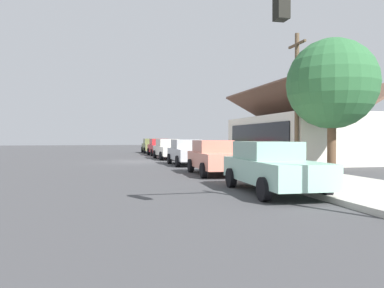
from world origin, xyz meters
name	(u,v)px	position (x,y,z in m)	size (l,w,h in m)	color
ground_plane	(137,162)	(0.00, 0.00, 0.00)	(120.00, 120.00, 0.00)	#424244
sidewalk_curb	(212,159)	(0.00, 5.60, 0.08)	(60.00, 4.20, 0.16)	beige
car_olive	(151,146)	(-14.68, 2.84, 0.81)	(4.70, 2.02, 1.59)	olive
car_cherry	(159,147)	(-8.74, 2.89, 0.81)	(4.47, 2.03, 1.59)	red
car_ivory	(168,149)	(-2.61, 2.70, 0.81)	(4.88, 2.02, 1.59)	silver
car_silver	(187,152)	(3.90, 2.82, 0.81)	(4.54, 2.03, 1.59)	silver
car_coral	(214,157)	(10.23, 2.71, 0.81)	(4.41, 2.02, 1.59)	#EA8C75
car_seafoam	(271,166)	(16.12, 2.84, 0.82)	(4.86, 2.10, 1.59)	#9ED1BC
storefront_building	(302,137)	(1.74, 11.98, 1.77)	(13.22, 7.55, 5.31)	silver
shade_tree	(332,84)	(9.80, 9.13, 4.46)	(4.62, 4.62, 6.78)	brown
traffic_light_main	(352,49)	(20.52, 2.54, 3.49)	(0.37, 2.79, 5.20)	#383833
utility_pole_wooden	(297,98)	(7.86, 8.20, 3.93)	(1.80, 0.24, 7.50)	brown
fire_hydrant_red	(227,160)	(7.65, 4.20, 0.50)	(0.22, 0.22, 0.71)	red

